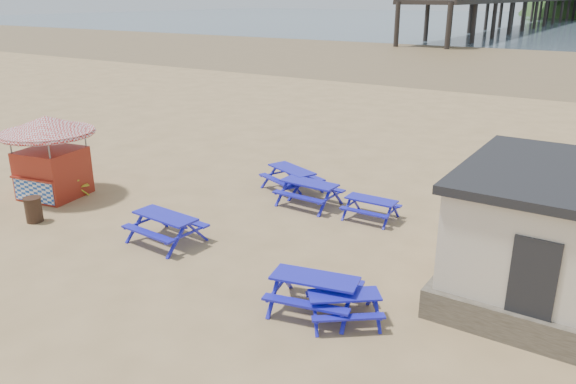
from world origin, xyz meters
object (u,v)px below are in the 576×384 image
Objects in this scene: picnic_table_blue_a at (309,194)px; ice_cream_kiosk at (49,146)px; picnic_table_blue_b at (292,179)px; litter_bin at (34,209)px; picnic_table_yellow at (65,185)px.

ice_cream_kiosk reaches higher than picnic_table_blue_a.
picnic_table_blue_b is 0.64× the size of ice_cream_kiosk.
picnic_table_blue_b is at bearing 53.41° from litter_bin.
picnic_table_blue_a is 0.83× the size of picnic_table_blue_b.
picnic_table_blue_b is 8.71m from ice_cream_kiosk.
picnic_table_yellow is (-8.12, -3.85, -0.08)m from picnic_table_blue_a.
picnic_table_blue_a is at bearing 42.73° from litter_bin.
ice_cream_kiosk reaches higher than litter_bin.
picnic_table_blue_a is 9.31m from ice_cream_kiosk.
ice_cream_kiosk is at bearing -121.35° from picnic_table_blue_b.
picnic_table_yellow is at bearing 123.87° from litter_bin.
ice_cream_kiosk is at bearing -150.97° from picnic_table_blue_a.
picnic_table_blue_a is 2.51× the size of litter_bin.
litter_bin is (1.51, -2.25, 0.08)m from picnic_table_yellow.
picnic_table_blue_a reaches higher than picnic_table_yellow.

